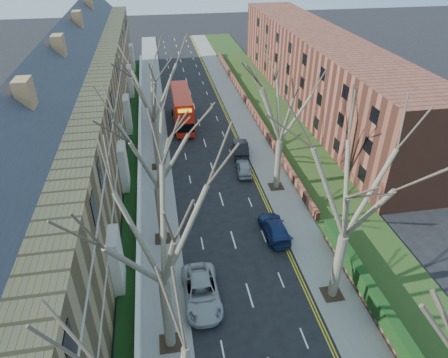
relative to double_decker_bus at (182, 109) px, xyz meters
name	(u,v)px	position (x,y,z in m)	size (l,w,h in m)	color
pavement_left	(153,125)	(-3.88, 0.01, -2.02)	(3.00, 102.00, 0.12)	slate
pavement_right	(243,119)	(8.12, 0.01, -2.02)	(3.00, 102.00, 0.12)	slate
terrace_left	(76,114)	(-11.52, -7.99, 3.45)	(9.70, 78.00, 13.60)	#9A7F4E
flats_right	(317,70)	(19.58, 4.01, 2.91)	(13.97, 54.00, 10.00)	brown
wall_hedge_right	(409,357)	(9.82, -36.99, -0.96)	(0.70, 24.00, 1.80)	brown
front_wall_left	(140,151)	(-5.53, -7.99, -1.46)	(0.30, 78.00, 1.00)	white
grass_verge_right	(275,116)	(12.62, 0.01, -1.93)	(6.00, 102.00, 0.06)	#223A15
tree_left_mid	(157,223)	(-3.58, -32.99, 7.48)	(10.50, 10.50, 14.71)	brown
tree_left_far	(153,140)	(-3.58, -22.99, 7.16)	(10.15, 10.15, 14.22)	brown
tree_left_dist	(150,81)	(-3.58, -10.99, 7.48)	(10.50, 10.50, 14.71)	brown
tree_right_mid	(355,181)	(7.82, -30.99, 7.48)	(10.50, 10.50, 14.71)	brown
tree_right_far	(283,99)	(7.82, -16.99, 7.17)	(10.15, 10.15, 14.22)	brown
double_decker_bus	(182,109)	(0.00, 0.00, 0.00)	(2.63, 10.07, 4.24)	red
car_left_far	(201,292)	(-1.25, -29.81, -1.33)	(2.47, 5.37, 1.49)	#A4A5A9
car_right_near	(274,228)	(5.64, -23.88, -1.40)	(1.89, 4.65, 1.35)	navy
car_right_mid	(244,168)	(5.26, -13.65, -1.43)	(1.52, 3.79, 1.29)	#96989E
car_right_far	(241,148)	(5.80, -9.43, -1.32)	(1.60, 4.58, 1.51)	black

